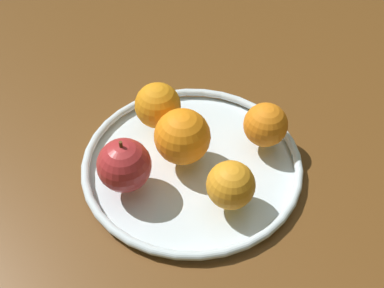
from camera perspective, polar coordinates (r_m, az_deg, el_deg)
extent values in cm
cube|color=brown|center=(68.04, 0.00, -3.92)|extent=(166.55, 166.55, 4.00)
cylinder|color=silver|center=(66.27, 0.00, -2.66)|extent=(30.45, 30.45, 0.60)
torus|color=silver|center=(65.59, 0.00, -2.15)|extent=(31.72, 31.72, 1.20)
sphere|color=#AF2A2D|center=(60.24, -8.50, -2.59)|extent=(7.23, 7.23, 7.23)
cylinder|color=#593819|center=(57.42, -8.91, -0.12)|extent=(0.44, 0.44, 1.20)
sphere|color=orange|center=(62.60, -1.21, 0.93)|extent=(7.88, 7.88, 7.88)
sphere|color=orange|center=(58.24, 4.87, -5.13)|extent=(6.35, 6.35, 6.35)
sphere|color=orange|center=(66.11, 9.19, 2.39)|extent=(6.41, 6.41, 6.41)
sphere|color=orange|center=(68.08, -4.31, 4.83)|extent=(6.92, 6.92, 6.92)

